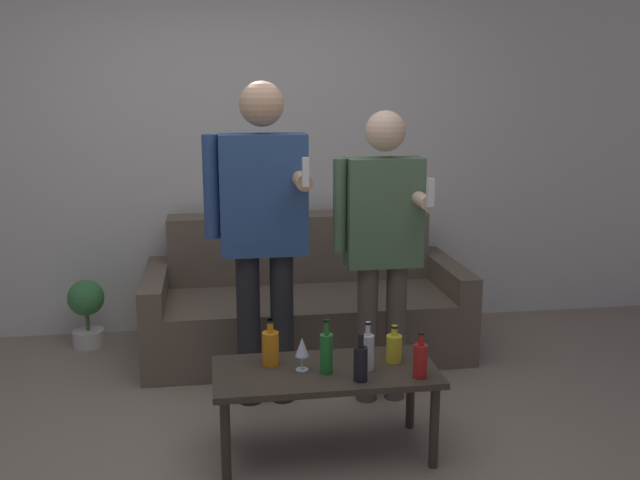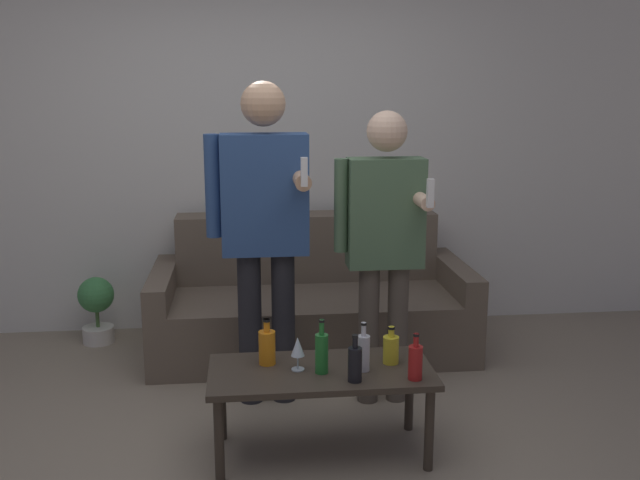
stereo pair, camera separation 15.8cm
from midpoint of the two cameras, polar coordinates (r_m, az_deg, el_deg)
The scene contains 14 objects.
ground_plane at distance 3.44m, azimuth -5.34°, elevation -17.94°, with size 16.00×16.00×0.00m, color gray.
wall_back at distance 5.05m, azimuth -7.09°, elevation 7.97°, with size 8.00×0.06×2.70m.
couch at distance 4.76m, azimuth -2.24°, elevation -5.10°, with size 2.06×0.93×0.86m.
coffee_table at distance 3.40m, azimuth -0.93°, elevation -11.09°, with size 1.05×0.49×0.43m.
bottle_orange at distance 3.44m, azimuth 4.62°, elevation -8.57°, with size 0.08×0.08×0.18m.
bottle_green at distance 3.30m, azimuth -0.88°, elevation -8.95°, with size 0.06×0.06×0.26m.
bottle_dark at distance 3.28m, azimuth 6.64°, elevation -9.50°, with size 0.06×0.06×0.22m.
bottle_yellow at distance 3.34m, azimuth 2.46°, elevation -8.86°, with size 0.06×0.06×0.23m.
bottle_red at distance 3.41m, azimuth -5.32°, elevation -8.54°, with size 0.08×0.08×0.22m.
bottle_clear at distance 3.22m, azimuth 1.85°, elevation -9.77°, with size 0.06×0.06×0.22m.
wine_glass_near at distance 3.33m, azimuth -2.83°, elevation -8.64°, with size 0.06×0.06×0.16m.
person_standing_left at distance 3.78m, azimuth -5.81°, elevation 1.57°, with size 0.54×0.45×1.75m.
person_standing_right at distance 3.81m, azimuth 3.85°, elevation 0.43°, with size 0.48×0.41×1.60m.
potted_plant at distance 5.05m, azimuth -19.03°, elevation -5.20°, with size 0.24×0.24×0.46m.
Camera 1 is at (-0.22, -2.95, 1.74)m, focal length 40.00 mm.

